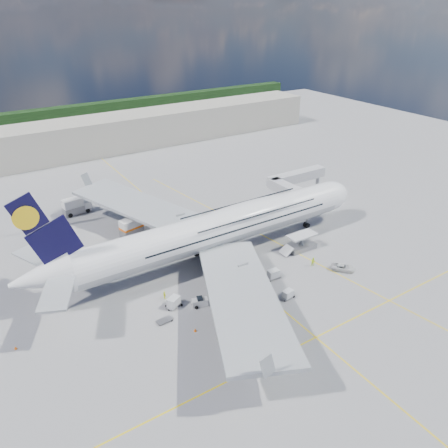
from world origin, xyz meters
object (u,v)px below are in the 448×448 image
crew_nose (305,234)px  dolly_nose_far (273,274)px  jet_bridge (294,183)px  crew_tug (271,273)px  cone_wing_left_inner (135,238)px  cargo_loader (301,244)px  baggage_tug (200,302)px  service_van (343,267)px  cone_wing_left_outer (127,220)px  airliner (220,228)px  crew_wing (164,295)px  dolly_row_c (221,292)px  cone_tail (15,348)px  dolly_nose_near (288,294)px  catering_truck_inner (135,227)px  crew_loader (313,262)px  cone_wing_right_inner (195,330)px  crew_van (301,239)px  catering_truck_outer (76,206)px  cone_wing_right_outer (244,311)px  dolly_row_b (227,338)px  dolly_row_a (165,320)px  cone_nose (290,214)px

crew_nose → dolly_nose_far: bearing=-164.6°
jet_bridge → crew_tug: 34.80m
cone_wing_left_inner → cargo_loader: bearing=-39.7°
cargo_loader → baggage_tug: cargo_loader is taller
service_van → cone_wing_left_outer: bearing=80.8°
airliner → crew_wing: airliner is taller
jet_bridge → cone_wing_left_inner: (-42.07, 6.10, -6.61)m
dolly_row_c → crew_wing: size_ratio=1.89×
baggage_tug → cone_tail: (-30.09, 6.11, -0.51)m
jet_bridge → dolly_nose_far: (-25.15, -23.76, -5.82)m
dolly_nose_near → cone_wing_left_outer: size_ratio=5.93×
cargo_loader → catering_truck_inner: 38.30m
service_van → crew_loader: bearing=89.7°
dolly_row_c → cone_wing_right_inner: (-9.31, -6.64, -0.02)m
crew_van → baggage_tug: bearing=97.1°
jet_bridge → baggage_tug: (-41.65, -23.46, -6.07)m
catering_truck_outer → cone_wing_right_inner: size_ratio=11.71×
crew_loader → cone_tail: crew_loader is taller
crew_nose → crew_van: 2.76m
crew_wing → cone_wing_right_outer: bearing=-145.9°
dolly_row_b → baggage_tug: bearing=76.4°
baggage_tug → catering_truck_outer: 50.94m
catering_truck_outer → cone_wing_right_inner: bearing=-93.9°
jet_bridge → crew_loader: (-15.29, -24.59, -5.88)m
cone_wing_left_inner → cone_wing_right_inner: cone_wing_right_inner is taller
airliner → dolly_row_a: size_ratio=28.24×
jet_bridge → catering_truck_inner: (-41.25, 7.79, -4.80)m
cone_nose → dolly_nose_far: bearing=-136.9°
dolly_row_b → cone_nose: size_ratio=5.81×
airliner → dolly_row_b: 27.31m
jet_bridge → crew_wing: (-46.13, -18.16, -6.05)m
catering_truck_outer → cone_tail: 49.58m
crew_van → crew_nose: bearing=-66.5°
crew_loader → catering_truck_inner: bearing=145.1°
jet_bridge → service_van: size_ratio=3.96×
crew_van → crew_loader: bearing=146.3°
jet_bridge → crew_tug: bearing=-137.5°
cone_wing_right_inner → cone_wing_right_outer: cone_wing_right_inner is taller
dolly_row_b → catering_truck_outer: bearing=88.3°
dolly_row_c → catering_truck_outer: catering_truck_outer is taller
dolly_row_c → crew_loader: bearing=-14.9°
dolly_nose_near → cargo_loader: bearing=31.5°
crew_nose → cone_tail: (-63.28, -3.04, -0.64)m
jet_bridge → cone_wing_right_inner: bearing=-147.6°
crew_tug → cone_wing_left_inner: bearing=136.1°
dolly_row_b → cone_wing_left_inner: bearing=81.1°
dolly_nose_far → crew_nose: dolly_nose_far is taller
catering_truck_inner → crew_wing: 26.44m
crew_van → cone_wing_left_outer: (-29.21, 31.64, -0.68)m
dolly_row_b → catering_truck_inner: catering_truck_inner is taller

